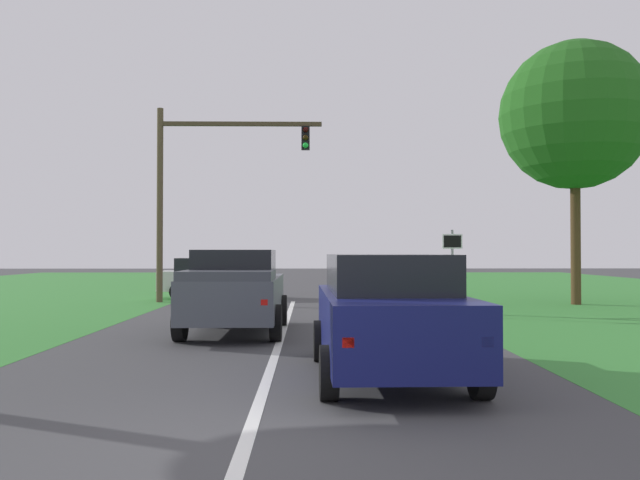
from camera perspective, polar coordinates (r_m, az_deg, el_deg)
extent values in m
plane|color=#424244|center=(17.25, -3.07, -7.48)|extent=(120.00, 120.00, 0.00)
cube|color=white|center=(6.45, -6.96, -18.42)|extent=(0.16, 39.11, 0.01)
cube|color=navy|center=(10.25, 5.98, -7.21)|extent=(2.09, 5.01, 0.94)
cube|color=black|center=(10.45, 5.79, -2.88)|extent=(1.81, 3.12, 0.59)
cube|color=red|center=(7.73, 2.45, -8.88)|extent=(0.14, 0.06, 0.12)
cube|color=red|center=(8.03, 14.32, -8.56)|extent=(0.14, 0.06, 0.12)
cylinder|color=black|center=(11.75, 0.05, -8.74)|extent=(0.25, 0.72, 0.72)
cylinder|color=black|center=(11.99, 9.74, -8.57)|extent=(0.25, 0.72, 0.72)
cylinder|color=black|center=(8.71, 0.78, -11.45)|extent=(0.25, 0.72, 0.72)
cylinder|color=black|center=(9.02, 13.79, -11.05)|extent=(0.25, 0.72, 0.72)
cube|color=#4C515B|center=(15.90, -7.30, -4.89)|extent=(2.07, 4.98, 0.93)
cube|color=black|center=(15.62, -7.40, -2.05)|extent=(1.82, 1.89, 0.65)
cube|color=#41454E|center=(14.34, -7.99, -3.03)|extent=(1.97, 1.89, 0.20)
cube|color=red|center=(13.60, -12.04, -5.33)|extent=(0.14, 0.06, 0.12)
cube|color=red|center=(13.37, -4.86, -5.42)|extent=(0.14, 0.06, 0.12)
cylinder|color=black|center=(17.60, -10.10, -6.03)|extent=(0.25, 0.80, 0.80)
cylinder|color=black|center=(17.39, -3.32, -6.11)|extent=(0.25, 0.80, 0.80)
cylinder|color=black|center=(14.57, -12.06, -7.06)|extent=(0.25, 0.80, 0.80)
cylinder|color=black|center=(14.32, -3.85, -7.19)|extent=(0.25, 0.80, 0.80)
cylinder|color=brown|center=(26.14, -13.74, 2.98)|extent=(0.24, 0.24, 7.51)
cube|color=#4C3D2B|center=(26.04, -6.87, 9.98)|extent=(6.27, 0.16, 0.16)
cube|color=black|center=(25.81, -1.26, 8.83)|extent=(0.32, 0.28, 0.90)
sphere|color=black|center=(25.71, -1.26, 9.54)|extent=(0.22, 0.22, 0.22)
sphere|color=black|center=(25.66, -1.26, 8.89)|extent=(0.22, 0.22, 0.22)
sphere|color=#1ED83F|center=(25.61, -1.27, 8.23)|extent=(0.22, 0.22, 0.22)
cylinder|color=gray|center=(20.12, 11.41, -2.83)|extent=(0.08, 0.08, 2.60)
cube|color=white|center=(20.08, 11.42, -0.12)|extent=(0.60, 0.03, 0.44)
cube|color=black|center=(20.07, 11.43, -0.12)|extent=(0.52, 0.01, 0.36)
cylinder|color=#4C351E|center=(25.97, 21.32, 0.21)|extent=(0.36, 0.36, 4.95)
sphere|color=#22611B|center=(26.46, 21.25, 10.06)|extent=(5.48, 5.48, 5.48)
cube|color=silver|center=(27.66, -8.95, -3.51)|extent=(4.68, 1.89, 0.81)
cube|color=black|center=(27.67, -9.42, -2.11)|extent=(2.82, 1.65, 0.53)
cube|color=red|center=(26.73, -4.24, -3.51)|extent=(0.06, 0.14, 0.12)
cube|color=red|center=(28.21, -4.12, -3.38)|extent=(0.06, 0.14, 0.12)
cylinder|color=black|center=(27.00, -12.24, -4.41)|extent=(0.68, 0.23, 0.68)
cylinder|color=black|center=(28.79, -11.58, -4.20)|extent=(0.68, 0.23, 0.68)
cylinder|color=black|center=(26.63, -6.10, -4.48)|extent=(0.68, 0.23, 0.68)
cylinder|color=black|center=(28.44, -5.83, -4.26)|extent=(0.68, 0.23, 0.68)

